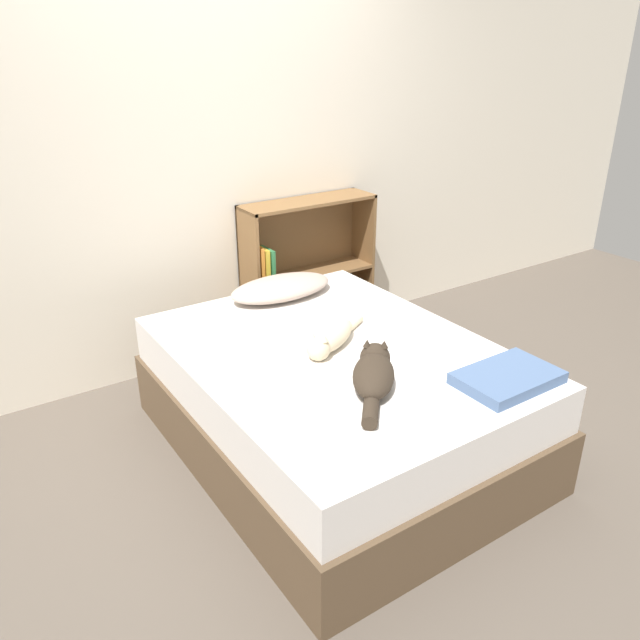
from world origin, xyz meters
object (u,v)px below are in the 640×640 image
(cat_light, at_px, (331,338))
(cat_dark, at_px, (374,373))
(pillow, at_px, (281,288))
(bookshelf, at_px, (302,270))
(bed, at_px, (335,400))

(cat_light, bearing_deg, cat_dark, 53.08)
(pillow, height_order, bookshelf, bookshelf)
(cat_dark, relative_size, bookshelf, 0.46)
(bookshelf, bearing_deg, cat_dark, -111.79)
(bed, height_order, cat_dark, cat_dark)
(pillow, bearing_deg, bed, -99.69)
(pillow, relative_size, bookshelf, 0.63)
(cat_light, bearing_deg, bookshelf, -145.37)
(pillow, bearing_deg, bookshelf, 46.50)
(bed, xyz_separation_m, cat_dark, (-0.07, -0.37, 0.34))
(cat_dark, bearing_deg, bookshelf, 19.11)
(cat_light, relative_size, cat_dark, 1.06)
(cat_light, height_order, cat_dark, cat_dark)
(pillow, xyz_separation_m, cat_dark, (-0.19, -1.08, 0.01))
(bed, bearing_deg, bookshelf, 64.88)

